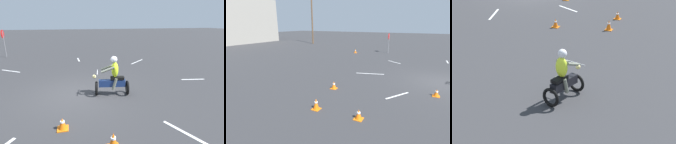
{
  "view_description": "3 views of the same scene",
  "coord_description": "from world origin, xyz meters",
  "views": [
    {
      "loc": [
        -7.03,
        0.23,
        3.02
      ],
      "look_at": [
        -0.37,
        -1.38,
        1.0
      ],
      "focal_mm": 28.0,
      "sensor_mm": 36.0,
      "label": 1
    },
    {
      "loc": [
        -11.52,
        1.05,
        3.37
      ],
      "look_at": [
        -3.66,
        5.28,
        0.9
      ],
      "focal_mm": 28.0,
      "sensor_mm": 36.0,
      "label": 2
    },
    {
      "loc": [
        -11.51,
        23.12,
        6.19
      ],
      "look_at": [
        -6.94,
        11.95,
        0.9
      ],
      "focal_mm": 70.0,
      "sensor_mm": 36.0,
      "label": 3
    }
  ],
  "objects": [
    {
      "name": "motorcycle_rider_background",
      "position": [
        -6.94,
        11.98,
        0.73
      ],
      "size": [
        0.97,
        1.56,
        1.66
      ],
      "rotation": [
        0.0,
        0.0,
        2.88
      ],
      "color": "black",
      "rests_on": "ground"
    },
    {
      "name": "lane_stripe_n",
      "position": [
        -0.12,
        4.64,
        0.0
      ],
      "size": [
        0.66,
        1.86,
        0.01
      ],
      "primitive_type": "cube",
      "rotation": [
        0.0,
        0.0,
        3.44
      ],
      "color": "silver",
      "rests_on": "ground"
    },
    {
      "name": "traffic_cone_far_right",
      "position": [
        -6.15,
        3.09,
        0.19
      ],
      "size": [
        0.32,
        0.32,
        0.39
      ],
      "color": "orange",
      "rests_on": "ground"
    },
    {
      "name": "traffic_cone_mid_center",
      "position": [
        -3.86,
        5.42,
        0.19
      ],
      "size": [
        0.32,
        0.32,
        0.4
      ],
      "color": "orange",
      "rests_on": "ground"
    },
    {
      "name": "lane_stripe_nw",
      "position": [
        -3.21,
        2.23,
        0.0
      ],
      "size": [
        1.38,
        0.9,
        0.01
      ],
      "primitive_type": "cube",
      "rotation": [
        0.0,
        0.0,
        4.17
      ],
      "color": "silver",
      "rests_on": "ground"
    },
    {
      "name": "traffic_cone_near_right",
      "position": [
        -6.25,
        4.89,
        0.23
      ],
      "size": [
        0.32,
        0.32,
        0.47
      ],
      "color": "orange",
      "rests_on": "ground"
    }
  ]
}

